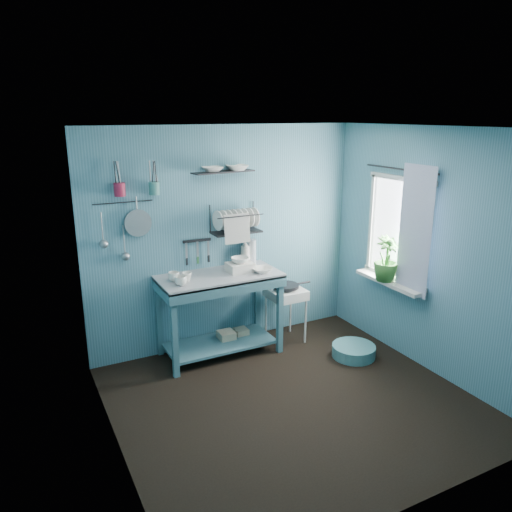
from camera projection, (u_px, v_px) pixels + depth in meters
name	position (u px, v px, depth m)	size (l,w,h in m)	color
floor	(292.00, 401.00, 4.70)	(3.20, 3.20, 0.00)	black
ceiling	(299.00, 128.00, 4.01)	(3.20, 3.20, 0.00)	silver
wall_back	(226.00, 238.00, 5.64)	(3.20, 3.20, 0.00)	#3E6E7F
wall_front	(423.00, 343.00, 3.08)	(3.20, 3.20, 0.00)	#3E6E7F
wall_left	(109.00, 306.00, 3.66)	(3.00, 3.00, 0.00)	#3E6E7F
wall_right	(430.00, 253.00, 5.06)	(3.00, 3.00, 0.00)	#3E6E7F
work_counter	(219.00, 314.00, 5.52)	(1.32, 0.66, 0.94)	#35626F
mug_left	(181.00, 281.00, 5.03)	(0.12, 0.12, 0.10)	white
mug_mid	(187.00, 277.00, 5.16)	(0.10, 0.10, 0.09)	white
mug_right	(174.00, 277.00, 5.16)	(0.12, 0.12, 0.10)	white
wash_tub	(240.00, 267.00, 5.47)	(0.28, 0.22, 0.10)	silver
tub_bowl	(240.00, 260.00, 5.45)	(0.20, 0.20, 0.06)	white
soap_bottle	(245.00, 252.00, 5.70)	(0.12, 0.12, 0.30)	silver
water_bottle	(252.00, 251.00, 5.77)	(0.09, 0.09, 0.28)	silver
counter_bowl	(262.00, 270.00, 5.45)	(0.22, 0.22, 0.05)	white
hotplate_stand	(285.00, 315.00, 5.88)	(0.40, 0.40, 0.64)	silver
frying_pan	(286.00, 286.00, 5.79)	(0.30, 0.30, 0.04)	black
knife_strip	(197.00, 241.00, 5.45)	(0.32, 0.02, 0.03)	black
dish_rack	(236.00, 219.00, 5.49)	(0.55, 0.24, 0.32)	black
upper_shelf	(223.00, 172.00, 5.32)	(0.70, 0.18, 0.01)	black
shelf_bowl_left	(212.00, 165.00, 5.24)	(0.22, 0.22, 0.05)	white
shelf_bowl_right	(237.00, 170.00, 5.39)	(0.24, 0.24, 0.06)	white
utensil_cup_magenta	(120.00, 190.00, 4.88)	(0.11, 0.11, 0.13)	maroon
utensil_cup_teal	(154.00, 188.00, 5.04)	(0.11, 0.11, 0.13)	#38746F
colander	(138.00, 223.00, 5.08)	(0.28, 0.28, 0.03)	#93969A
ladle_outer	(102.00, 227.00, 4.93)	(0.01, 0.01, 0.30)	#93969A
ladle_inner	(124.00, 240.00, 5.07)	(0.01, 0.01, 0.30)	#93969A
hook_rail	(123.00, 202.00, 4.98)	(0.01, 0.01, 0.60)	black
window_glass	(399.00, 229.00, 5.40)	(1.10, 1.10, 0.00)	white
windowsill	(389.00, 282.00, 5.52)	(0.16, 0.95, 0.04)	silver
curtain	(415.00, 231.00, 5.10)	(1.35, 1.35, 0.00)	silver
curtain_rod	(400.00, 169.00, 5.20)	(0.02, 0.02, 1.05)	black
potted_plant	(387.00, 259.00, 5.45)	(0.28, 0.28, 0.50)	#336E2C
storage_tin_large	(226.00, 340.00, 5.70)	(0.18, 0.18, 0.22)	gray
storage_tin_small	(241.00, 337.00, 5.82)	(0.15, 0.15, 0.20)	gray
floor_basin	(354.00, 351.00, 5.55)	(0.48, 0.48, 0.13)	teal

